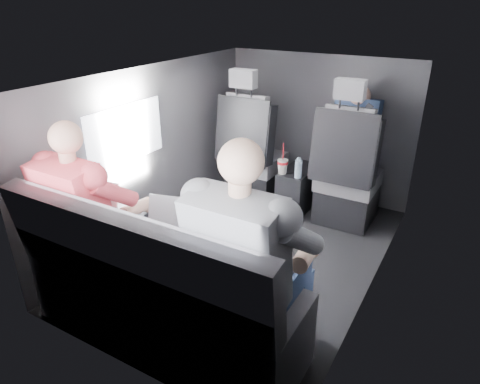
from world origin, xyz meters
The scene contains 20 objects.
floor centered at (0.00, 0.00, 0.00)m, with size 2.60×2.60×0.00m, color black.
ceiling centered at (0.00, 0.00, 1.35)m, with size 2.60×2.60×0.00m, color #B2B2AD.
panel_left centered at (-0.90, 0.00, 0.68)m, with size 0.02×2.60×1.35m, color #56565B.
panel_right centered at (0.90, 0.00, 0.68)m, with size 0.02×2.60×1.35m, color #56565B.
panel_front centered at (0.00, 1.30, 0.68)m, with size 1.80×0.02×1.35m, color #56565B.
panel_back centered at (0.00, -1.30, 0.68)m, with size 1.80×0.02×1.35m, color #56565B.
side_window centered at (-0.88, -0.30, 0.90)m, with size 0.02×0.75×0.42m, color white.
seatbelt centered at (0.45, 0.67, 0.80)m, with size 0.05×0.01×0.65m, color black.
front_seat_left centered at (-0.45, 0.84, 0.40)m, with size 0.52×0.58×1.26m.
front_seat_right centered at (0.45, 0.84, 0.40)m, with size 0.52×0.58×1.26m.
center_console centered at (0.00, 0.88, 0.20)m, with size 0.24×0.48×0.41m.
rear_bench centered at (0.00, -1.06, 0.31)m, with size 1.60×0.57×0.92m.
soda_cup centered at (-0.08, 0.71, 0.47)m, with size 0.09×0.09×0.28m.
water_bottle centered at (0.07, 0.69, 0.48)m, with size 0.06×0.06×0.18m.
laptop_white centered at (-0.58, -0.81, 0.63)m, with size 0.34×0.33×0.24m.
laptop_silver centered at (0.02, -0.78, 0.63)m, with size 0.41×0.40×0.25m.
laptop_black centered at (0.53, -0.82, 0.63)m, with size 0.32×0.29×0.23m.
passenger_rear_left centered at (-0.54, -0.97, 0.63)m, with size 0.51×0.62×1.23m.
passenger_rear_right centered at (0.52, -0.97, 0.66)m, with size 0.55×0.66×1.30m.
passenger_front_right centered at (0.41, 1.10, 0.74)m, with size 0.37×0.37×0.71m.
Camera 1 is at (1.32, -2.48, 1.81)m, focal length 32.00 mm.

